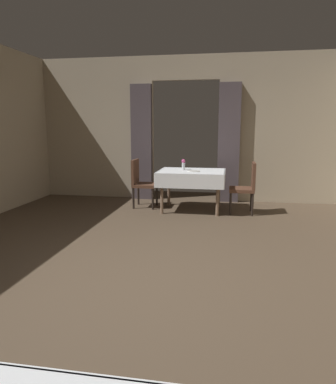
# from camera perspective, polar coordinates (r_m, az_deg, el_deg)

# --- Properties ---
(ground) EXTENTS (10.08, 10.08, 0.00)m
(ground) POSITION_cam_1_polar(r_m,az_deg,el_deg) (3.81, -5.37, -13.63)
(ground) COLOR #4C3D2D
(wall_back) EXTENTS (6.40, 0.27, 3.00)m
(wall_back) POSITION_cam_1_polar(r_m,az_deg,el_deg) (7.59, 2.80, 10.14)
(wall_back) COLOR tan
(wall_back) RESTS_ON ground
(dining_table_mid) EXTENTS (1.23, 0.98, 0.75)m
(dining_table_mid) POSITION_cam_1_polar(r_m,az_deg,el_deg) (6.59, 3.84, 2.64)
(dining_table_mid) COLOR #7A604C
(dining_table_mid) RESTS_ON ground
(chair_mid_left) EXTENTS (0.44, 0.44, 0.93)m
(chair_mid_left) POSITION_cam_1_polar(r_m,az_deg,el_deg) (6.90, -4.37, 1.80)
(chair_mid_left) COLOR black
(chair_mid_left) RESTS_ON ground
(chair_mid_right) EXTENTS (0.44, 0.44, 0.93)m
(chair_mid_right) POSITION_cam_1_polar(r_m,az_deg,el_deg) (6.50, 12.54, 1.05)
(chair_mid_right) COLOR black
(chair_mid_right) RESTS_ON ground
(flower_vase_mid) EXTENTS (0.07, 0.07, 0.20)m
(flower_vase_mid) POSITION_cam_1_polar(r_m,az_deg,el_deg) (6.68, 2.50, 4.52)
(flower_vase_mid) COLOR silver
(flower_vase_mid) RESTS_ON dining_table_mid
(plate_mid_b) EXTENTS (0.23, 0.23, 0.01)m
(plate_mid_b) POSITION_cam_1_polar(r_m,az_deg,el_deg) (6.46, 4.16, 3.37)
(plate_mid_b) COLOR white
(plate_mid_b) RESTS_ON dining_table_mid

